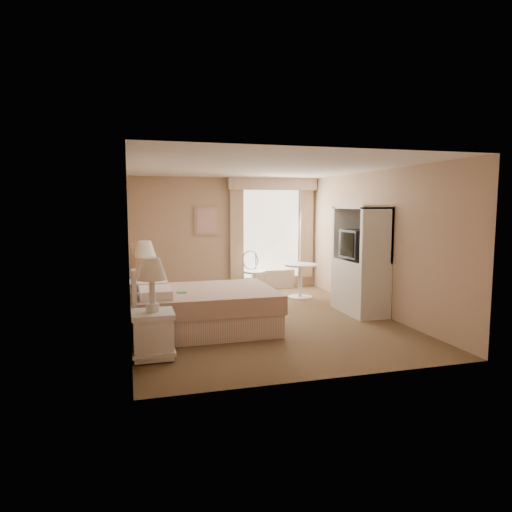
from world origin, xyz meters
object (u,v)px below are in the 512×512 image
object	(u,v)px
cafe_chair	(253,268)
round_table	(300,275)
armoire	(361,269)
bed	(197,308)
nightstand_far	(146,288)
nightstand_near	(153,322)

from	to	relation	value
cafe_chair	round_table	bearing A→B (deg)	-66.31
cafe_chair	armoire	world-z (taller)	armoire
bed	nightstand_far	bearing A→B (deg)	122.93
bed	nightstand_far	distance (m)	1.33
nightstand_far	bed	bearing A→B (deg)	-57.07
cafe_chair	nightstand_far	bearing A→B (deg)	-169.89
nightstand_near	armoire	distance (m)	3.96
nightstand_near	nightstand_far	bearing A→B (deg)	90.00
armoire	round_table	bearing A→B (deg)	109.85
nightstand_near	cafe_chair	xyz separation A→B (m)	(2.31, 3.75, 0.07)
cafe_chair	armoire	bearing A→B (deg)	-82.22
nightstand_far	round_table	size ratio (longest dim) A/B	1.82
cafe_chair	armoire	xyz separation A→B (m)	(1.34, -2.26, 0.25)
nightstand_near	round_table	distance (m)	4.32
nightstand_near	bed	bearing A→B (deg)	57.63
round_table	cafe_chair	xyz separation A→B (m)	(-0.80, 0.76, 0.07)
bed	cafe_chair	xyz separation A→B (m)	(1.59, 2.62, 0.19)
round_table	cafe_chair	bearing A→B (deg)	136.68
nightstand_far	round_table	bearing A→B (deg)	13.52
nightstand_near	cafe_chair	distance (m)	4.41
bed	armoire	bearing A→B (deg)	6.95
bed	cafe_chair	size ratio (longest dim) A/B	2.29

